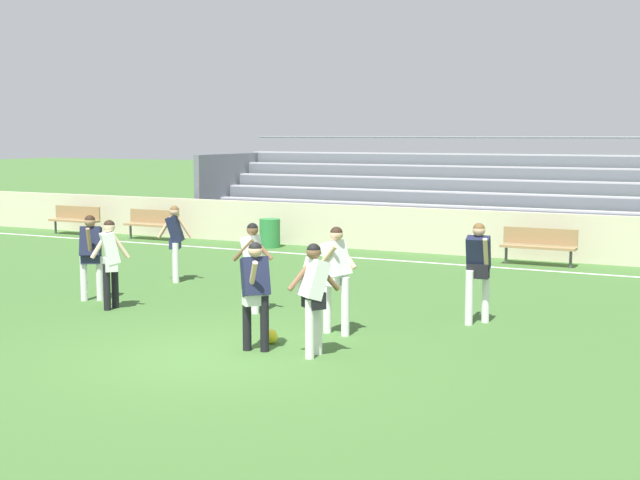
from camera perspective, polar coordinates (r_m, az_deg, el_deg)
ground_plane at (r=12.81m, az=-7.07°, el=-7.49°), size 160.00×160.00×0.00m
field_line_sideline at (r=21.84m, az=7.92°, el=-1.52°), size 44.00×0.12×0.01m
sideline_wall at (r=23.34m, az=9.28°, el=0.48°), size 48.00×0.16×1.21m
bleacher_stand at (r=26.11m, az=9.71°, el=2.76°), size 16.76×4.15×3.11m
bench_near_wall_gap at (r=26.98m, az=-10.81°, el=1.17°), size 1.80×0.40×0.90m
bench_far_right at (r=21.96m, az=14.02°, el=-0.19°), size 1.80×0.40×0.90m
bench_far_left at (r=28.91m, az=-15.57°, el=1.42°), size 1.80×0.40×0.90m
trash_bin at (r=24.75m, az=-3.27°, el=0.45°), size 0.58×0.58×0.81m
player_white_wide_left at (r=13.88m, az=1.06°, el=-1.97°), size 0.56×0.56×1.73m
player_white_overlapping at (r=12.50m, az=-0.41°, el=-3.25°), size 0.68×0.52×1.64m
player_dark_trailing_run at (r=19.18m, az=-9.39°, el=0.22°), size 0.71×0.51×1.65m
player_dark_challenging at (r=17.28m, az=-14.64°, el=-0.63°), size 0.51×0.60×1.65m
player_white_dropping_back at (r=16.35m, az=-13.46°, el=-1.05°), size 0.64×0.50×1.63m
player_white_wide_right at (r=15.67m, az=-4.38°, el=-1.28°), size 0.61×0.47×1.61m
player_dark_on_ball at (r=12.86m, az=-4.21°, el=-3.05°), size 0.52×0.67×1.61m
player_dark_deep_cover at (r=14.90m, az=10.22°, el=-1.53°), size 0.44×0.58×1.71m
soccer_ball at (r=13.46m, az=-3.22°, el=-6.27°), size 0.22×0.22×0.22m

